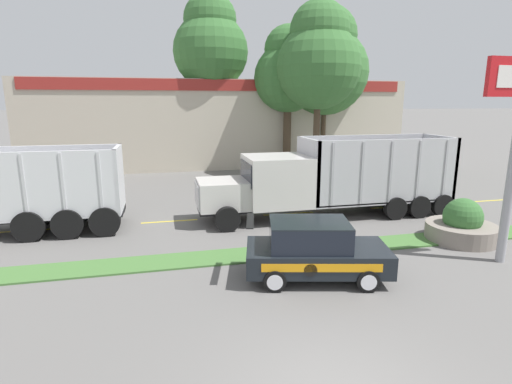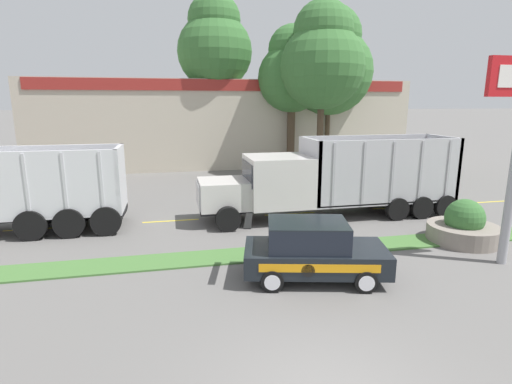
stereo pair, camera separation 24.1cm
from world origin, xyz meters
name	(u,v)px [view 2 (the right image)]	position (x,y,z in m)	size (l,w,h in m)	color
grass_verge	(250,254)	(0.00, 7.02, 0.03)	(120.00, 1.31, 0.06)	#477538
centre_line_3	(36,229)	(-8.00, 11.67, 0.00)	(2.40, 0.14, 0.01)	yellow
centre_line_4	(171,221)	(-2.60, 11.67, 0.00)	(2.40, 0.14, 0.01)	yellow
centre_line_5	(290,214)	(2.80, 11.67, 0.00)	(2.40, 0.14, 0.01)	yellow
centre_line_6	(396,207)	(8.20, 11.67, 0.00)	(2.40, 0.14, 0.01)	yellow
centre_line_7	(490,202)	(13.60, 11.67, 0.00)	(2.40, 0.14, 0.01)	yellow
dump_truck_trail	(310,184)	(3.49, 11.01, 1.53)	(11.50, 2.86, 3.52)	black
rally_car	(312,250)	(1.40, 4.90, 0.87)	(4.39, 2.74, 1.76)	black
stone_planter	(464,227)	(7.95, 6.73, 0.55)	(2.53, 2.53, 1.60)	gray
store_building_backdrop	(220,122)	(1.98, 30.37, 3.36)	(29.19, 12.10, 6.72)	#BCB29E
tree_behind_left	(292,71)	(6.51, 23.84, 7.26)	(5.01, 5.01, 10.56)	#473828
tree_behind_centre	(330,63)	(9.59, 24.22, 7.95)	(6.46, 6.46, 12.15)	#473828
tree_behind_right	(215,44)	(1.12, 26.07, 9.30)	(5.60, 5.60, 12.95)	#473828
tree_behind_far_right	(323,58)	(7.68, 20.82, 7.92)	(5.64, 5.64, 11.61)	#473828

